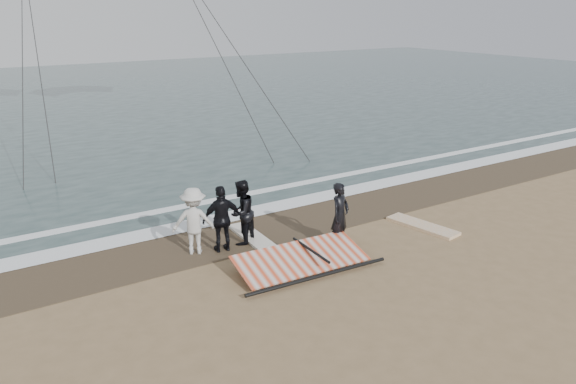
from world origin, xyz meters
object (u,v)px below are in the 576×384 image
at_px(man_main, 340,215).
at_px(board_cream, 252,237).
at_px(sail_rig, 296,260).
at_px(board_white, 422,226).

relative_size(man_main, board_cream, 0.85).
xyz_separation_m(man_main, board_cream, (-1.80, 1.84, -0.89)).
bearing_deg(man_main, board_cream, 112.61).
height_order(man_main, sail_rig, man_main).
xyz_separation_m(board_white, board_cream, (-4.83, 2.10, -0.00)).
bearing_deg(sail_rig, board_white, 2.51).
bearing_deg(man_main, board_white, -26.49).
distance_m(man_main, board_white, 3.17).
height_order(man_main, board_cream, man_main).
relative_size(man_main, sail_rig, 0.46).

